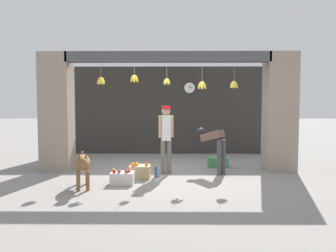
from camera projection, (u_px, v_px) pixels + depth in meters
name	position (u px, v px, depth m)	size (l,w,h in m)	color
ground_plane	(168.00, 173.00, 7.61)	(60.00, 60.00, 0.00)	gray
shop_back_wall	(169.00, 110.00, 10.60)	(6.64, 0.12, 2.81)	#2D2B28
shop_pillar_left	(57.00, 112.00, 7.84)	(0.70, 0.60, 2.81)	gray
shop_pillar_right	(280.00, 112.00, 7.80)	(0.70, 0.60, 2.81)	gray
storefront_awning	(168.00, 59.00, 7.56)	(4.74, 0.29, 0.88)	#4C4C51
dog	(83.00, 164.00, 6.22)	(0.46, 1.00, 0.69)	brown
shopkeeper	(166.00, 134.00, 7.49)	(0.34, 0.27, 1.57)	#6B665B
worker_stooping	(214.00, 144.00, 7.54)	(0.63, 0.68, 1.04)	#424247
fruit_crate_oranges	(140.00, 171.00, 7.08)	(0.44, 0.39, 0.34)	tan
fruit_crate_apples	(122.00, 178.00, 6.55)	(0.46, 0.34, 0.31)	silver
produce_box_green	(218.00, 162.00, 8.35)	(0.49, 0.38, 0.26)	#42844C
water_bottle	(156.00, 172.00, 7.20)	(0.07, 0.07, 0.22)	#2D60AD
wall_clock	(190.00, 88.00, 10.47)	(0.35, 0.03, 0.35)	black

